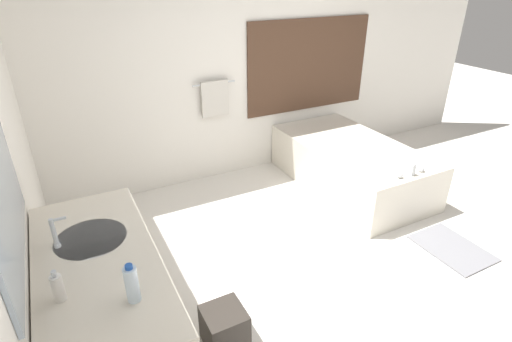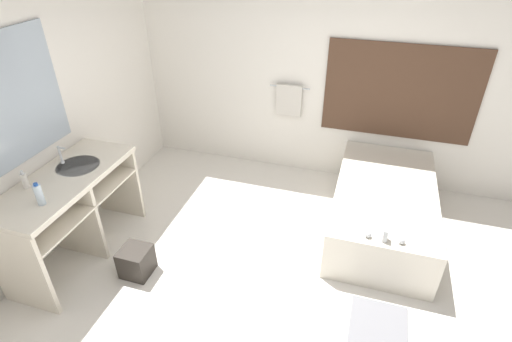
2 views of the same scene
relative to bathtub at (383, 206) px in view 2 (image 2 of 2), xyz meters
The scene contains 10 objects.
ground_plane 1.61m from the bathtub, 128.04° to the right, with size 16.00×16.00×0.00m, color silver.
wall_back_with_blinds 1.72m from the bathtub, 133.88° to the left, with size 7.40×0.13×2.70m.
wall_left_with_mirror 3.60m from the bathtub, 158.71° to the right, with size 0.08×7.40×2.70m.
vanity_counter 3.15m from the bathtub, 155.93° to the right, with size 0.62×1.44×0.91m.
sink_faucet 3.29m from the bathtub, 160.18° to the right, with size 0.09×0.04×0.18m.
bathtub is the anchor object (origin of this frame).
water_bottle_1 3.29m from the bathtub, 148.41° to the right, with size 0.06×0.06×0.20m.
soap_dispenser 3.47m from the bathtub, 153.34° to the right, with size 0.05×0.05×0.17m.
waste_bin 2.59m from the bathtub, 147.64° to the right, with size 0.27×0.27×0.29m.
bath_mat 1.43m from the bathtub, 87.78° to the right, with size 0.47×0.64×0.02m.
Camera 2 is at (0.68, -2.42, 2.87)m, focal length 28.00 mm.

